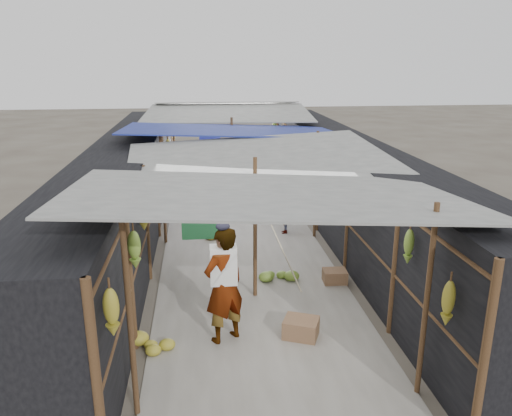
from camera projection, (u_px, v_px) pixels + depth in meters
name	position (u px, v px, depth m)	size (l,w,h in m)	color
ground	(281.00, 403.00, 6.35)	(80.00, 80.00, 0.00)	#6B6356
aisle_slab	(240.00, 233.00, 12.53)	(3.60, 16.00, 0.02)	#9E998E
stall_left	(127.00, 192.00, 11.91)	(1.40, 15.00, 2.30)	black
stall_right	(346.00, 186.00, 12.50)	(1.40, 15.00, 2.30)	black
crate_near	(301.00, 328.00, 7.80)	(0.52, 0.42, 0.31)	#916649
crate_mid	(335.00, 277.00, 9.70)	(0.45, 0.36, 0.27)	#916649
crate_back	(230.00, 203.00, 14.60)	(0.44, 0.36, 0.28)	#916649
black_basin	(272.00, 215.00, 13.65)	(0.65, 0.65, 0.20)	black
vendor_elderly	(224.00, 285.00, 7.50)	(0.68, 0.45, 1.86)	silver
shopper_blue	(194.00, 186.00, 14.36)	(0.67, 0.52, 1.38)	#2252AA
vendor_seated	(284.00, 214.00, 12.35)	(0.66, 0.38, 1.02)	#4B4541
market_canopy	(238.00, 135.00, 12.18)	(5.62, 15.20, 2.77)	brown
hanging_bananas	(233.00, 170.00, 11.76)	(3.96, 14.19, 0.85)	#A09329
floor_bananas	(228.00, 225.00, 12.65)	(3.70, 9.84, 0.34)	olive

